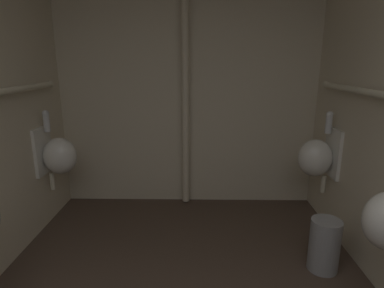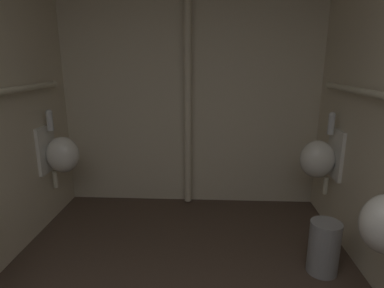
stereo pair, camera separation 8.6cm
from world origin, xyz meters
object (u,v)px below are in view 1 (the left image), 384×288
urinal_left_far (58,155)px  standpipe_back_wall (185,79)px  urinal_right_far (318,157)px  waste_bin (324,245)px

urinal_left_far → standpipe_back_wall: standpipe_back_wall is taller
urinal_left_far → urinal_right_far: bearing=-0.5°
urinal_left_far → urinal_right_far: same height
standpipe_back_wall → waste_bin: size_ratio=6.59×
waste_bin → urinal_left_far: bearing=162.8°
urinal_left_far → urinal_right_far: 2.38m
urinal_right_far → standpipe_back_wall: 1.46m
urinal_left_far → standpipe_back_wall: (1.17, 0.45, 0.66)m
urinal_left_far → waste_bin: size_ratio=1.89×
urinal_right_far → standpipe_back_wall: standpipe_back_wall is taller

